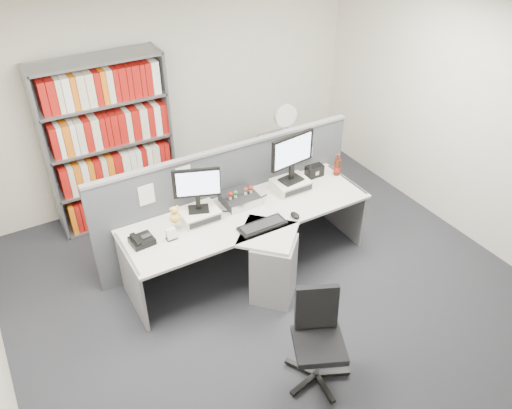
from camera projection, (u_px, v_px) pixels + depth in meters
ground at (289, 313)px, 5.11m from camera, size 5.50×5.50×0.00m
room_shell at (297, 155)px, 4.09m from camera, size 5.04×5.54×2.72m
partition at (229, 198)px, 5.63m from camera, size 3.00×0.08×1.27m
desk at (259, 245)px, 5.27m from camera, size 2.60×1.20×0.72m
monitor_riser_left at (199, 214)px, 5.17m from camera, size 0.38×0.31×0.10m
monitor_riser_right at (291, 184)px, 5.62m from camera, size 0.38×0.31×0.10m
monitor_left at (197, 186)px, 4.98m from camera, size 0.44×0.21×0.47m
monitor_right at (292, 154)px, 5.41m from camera, size 0.54×0.20×0.55m
desktop_pc at (240, 199)px, 5.40m from camera, size 0.36×0.32×0.09m
figurines at (241, 192)px, 5.33m from camera, size 0.29×0.05×0.09m
keyboard at (262, 226)px, 5.07m from camera, size 0.49×0.19×0.03m
mouse at (295, 215)px, 5.20m from camera, size 0.08×0.12×0.05m
desk_phone at (141, 240)px, 4.85m from camera, size 0.23×0.21×0.09m
desk_calendar at (171, 235)px, 4.89m from camera, size 0.10×0.08×0.12m
plush_toy at (175, 216)px, 4.93m from camera, size 0.10×0.10×0.18m
speaker at (314, 171)px, 5.82m from camera, size 0.20×0.11×0.13m
cola_bottle at (337, 167)px, 5.84m from camera, size 0.08×0.08×0.26m
shelving_unit at (109, 146)px, 5.91m from camera, size 1.41×0.40×2.00m
filing_cabinet at (283, 164)px, 6.82m from camera, size 0.45×0.61×0.70m
desk_fan at (285, 118)px, 6.44m from camera, size 0.29×0.17×0.49m
office_chair at (318, 335)px, 4.28m from camera, size 0.57×0.59×0.87m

